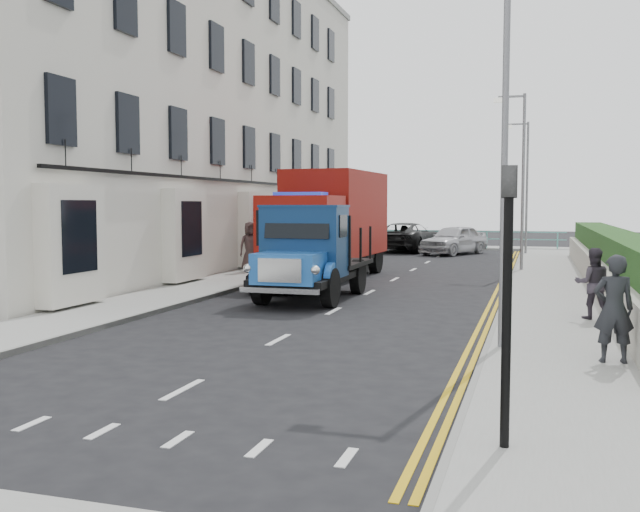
{
  "coord_description": "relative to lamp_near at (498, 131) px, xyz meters",
  "views": [
    {
      "loc": [
        4.89,
        -15.15,
        2.69
      ],
      "look_at": [
        -0.32,
        1.88,
        1.4
      ],
      "focal_mm": 40.0,
      "sensor_mm": 36.0,
      "label": 1
    }
  ],
  "objects": [
    {
      "name": "ground",
      "position": [
        -4.18,
        2.0,
        -4.0
      ],
      "size": [
        120.0,
        120.0,
        0.0
      ],
      "primitive_type": "plane",
      "color": "black",
      "rests_on": "ground"
    },
    {
      "name": "pavement_west",
      "position": [
        -9.38,
        11.0,
        -3.94
      ],
      "size": [
        2.4,
        38.0,
        0.12
      ],
      "primitive_type": "cube",
      "color": "gray",
      "rests_on": "ground"
    },
    {
      "name": "pavement_east",
      "position": [
        1.12,
        11.0,
        -3.94
      ],
      "size": [
        2.6,
        38.0,
        0.12
      ],
      "primitive_type": "cube",
      "color": "gray",
      "rests_on": "ground"
    },
    {
      "name": "promenade",
      "position": [
        -4.18,
        31.0,
        -3.94
      ],
      "size": [
        30.0,
        2.5,
        0.12
      ],
      "primitive_type": "cube",
      "color": "gray",
      "rests_on": "ground"
    },
    {
      "name": "sea_plane",
      "position": [
        -4.18,
        62.0,
        -4.0
      ],
      "size": [
        120.0,
        120.0,
        0.0
      ],
      "primitive_type": "plane",
      "color": "slate",
      "rests_on": "ground"
    },
    {
      "name": "terrace_west",
      "position": [
        -13.65,
        15.0,
        3.17
      ],
      "size": [
        6.31,
        30.2,
        14.25
      ],
      "color": "silver",
      "rests_on": "ground"
    },
    {
      "name": "garden_east",
      "position": [
        3.03,
        11.0,
        -3.1
      ],
      "size": [
        1.45,
        28.0,
        1.75
      ],
      "color": "#B2AD9E",
      "rests_on": "ground"
    },
    {
      "name": "seafront_railing",
      "position": [
        -4.18,
        30.2,
        -3.42
      ],
      "size": [
        13.0,
        0.08,
        1.11
      ],
      "color": "#59B2A5",
      "rests_on": "ground"
    },
    {
      "name": "lamp_near",
      "position": [
        0.0,
        0.0,
        0.0
      ],
      "size": [
        1.23,
        0.18,
        7.0
      ],
      "color": "slate",
      "rests_on": "ground"
    },
    {
      "name": "lamp_mid",
      "position": [
        0.0,
        16.0,
        0.0
      ],
      "size": [
        1.23,
        0.18,
        7.0
      ],
      "color": "slate",
      "rests_on": "ground"
    },
    {
      "name": "lamp_far",
      "position": [
        0.0,
        26.0,
        0.0
      ],
      "size": [
        1.23,
        0.18,
        7.0
      ],
      "color": "slate",
      "rests_on": "ground"
    },
    {
      "name": "traffic_signal",
      "position": [
        0.42,
        -5.5,
        -1.92
      ],
      "size": [
        0.16,
        0.2,
        3.1
      ],
      "color": "black",
      "rests_on": "ground"
    },
    {
      "name": "bedford_lorry",
      "position": [
        -5.38,
        5.47,
        -2.79
      ],
      "size": [
        2.29,
        5.6,
        2.63
      ],
      "rotation": [
        0.0,
        0.0,
        0.0
      ],
      "color": "black",
      "rests_on": "ground"
    },
    {
      "name": "red_lorry",
      "position": [
        -6.52,
        11.69,
        -1.92
      ],
      "size": [
        2.8,
        7.54,
        3.9
      ],
      "rotation": [
        0.0,
        0.0,
        -0.04
      ],
      "color": "black",
      "rests_on": "ground"
    },
    {
      "name": "parked_car_front",
      "position": [
        -6.78,
        7.79,
        -3.39
      ],
      "size": [
        1.81,
        3.71,
        1.22
      ],
      "primitive_type": "imported",
      "rotation": [
        0.0,
        0.0,
        -0.1
      ],
      "color": "black",
      "rests_on": "ground"
    },
    {
      "name": "parked_car_mid",
      "position": [
        -7.78,
        14.0,
        -3.38
      ],
      "size": [
        1.39,
        3.76,
        1.23
      ],
      "primitive_type": "imported",
      "rotation": [
        0.0,
        0.0,
        -0.02
      ],
      "color": "#5068AC",
      "rests_on": "ground"
    },
    {
      "name": "parked_car_rear",
      "position": [
        -7.78,
        16.63,
        -3.28
      ],
      "size": [
        2.07,
        4.99,
        1.44
      ],
      "primitive_type": "imported",
      "rotation": [
        0.0,
        0.0,
        -0.01
      ],
      "color": "#A9A8AD",
      "rests_on": "ground"
    },
    {
      "name": "seafront_car_left",
      "position": [
        -6.47,
        27.46,
        -3.17
      ],
      "size": [
        3.45,
        6.22,
        1.65
      ],
      "primitive_type": "imported",
      "rotation": [
        0.0,
        0.0,
        3.02
      ],
      "color": "black",
      "rests_on": "ground"
    },
    {
      "name": "seafront_car_right",
      "position": [
        -3.6,
        25.62,
        -3.2
      ],
      "size": [
        3.65,
        5.05,
        1.6
      ],
      "primitive_type": "imported",
      "rotation": [
        0.0,
        0.0,
        -0.43
      ],
      "color": "#B4B3B8",
      "rests_on": "ground"
    },
    {
      "name": "pedestrian_east_near",
      "position": [
        1.92,
        -0.8,
        -2.99
      ],
      "size": [
        0.7,
        0.51,
        1.77
      ],
      "primitive_type": "imported",
      "rotation": [
        0.0,
        0.0,
        3.29
      ],
      "color": "#232428",
      "rests_on": "pavement_east"
    },
    {
      "name": "pedestrian_east_far",
      "position": [
        1.92,
        3.84,
        -3.08
      ],
      "size": [
        0.82,
        0.66,
        1.6
      ],
      "primitive_type": "imported",
      "rotation": [
        0.0,
        0.0,
        3.22
      ],
      "color": "#352E39",
      "rests_on": "pavement_east"
    },
    {
      "name": "pedestrian_west_near",
      "position": [
        -8.58,
        12.83,
        -3.01
      ],
      "size": [
        1.1,
        0.84,
        1.74
      ],
      "primitive_type": "imported",
      "rotation": [
        0.0,
        0.0,
        3.62
      ],
      "color": "black",
      "rests_on": "pavement_west"
    },
    {
      "name": "pedestrian_west_far",
      "position": [
        -9.79,
        12.09,
        -2.92
      ],
      "size": [
        1.1,
        1.08,
        1.92
      ],
      "primitive_type": "imported",
      "rotation": [
        0.0,
        0.0,
        0.74
      ],
      "color": "#3D2D2C",
      "rests_on": "pavement_west"
    }
  ]
}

